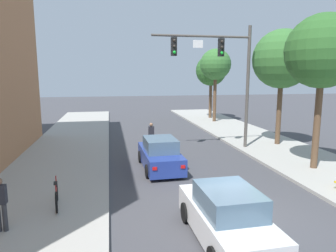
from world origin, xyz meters
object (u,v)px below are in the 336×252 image
object	(u,v)px
car_following_white	(226,217)
traffic_signal_mast	(222,65)
street_tree_nearest	(323,52)
pedestrian_crossing_road	(151,134)
pedestrian_sidewalk_left_walker	(0,202)
bicycle_leaning	(57,196)
car_lead_blue	(160,155)
street_tree_farthest	(211,71)
street_tree_second	(282,59)
street_tree_third	(216,65)

from	to	relation	value
car_following_white	traffic_signal_mast	bearing A→B (deg)	70.47
car_following_white	street_tree_nearest	xyz separation A→B (m)	(6.72, 5.35, 5.04)
traffic_signal_mast	pedestrian_crossing_road	world-z (taller)	traffic_signal_mast
traffic_signal_mast	street_tree_nearest	xyz separation A→B (m)	(3.11, -4.81, 0.44)
pedestrian_sidewalk_left_walker	bicycle_leaning	xyz separation A→B (m)	(1.30, 1.50, -0.52)
car_lead_blue	street_tree_farthest	xyz separation A→B (m)	(8.21, 16.48, 4.42)
car_lead_blue	street_tree_second	xyz separation A→B (m)	(8.53, 3.48, 4.96)
car_lead_blue	pedestrian_crossing_road	xyz separation A→B (m)	(0.18, 4.60, 0.19)
car_following_white	street_tree_farthest	size ratio (longest dim) A/B	0.64
street_tree_nearest	street_tree_farthest	distance (m)	18.25
street_tree_farthest	car_lead_blue	bearing A→B (deg)	-116.49
street_tree_second	street_tree_farthest	world-z (taller)	street_tree_second
pedestrian_crossing_road	street_tree_nearest	distance (m)	10.80
pedestrian_sidewalk_left_walker	street_tree_third	bearing A→B (deg)	55.49
car_following_white	pedestrian_sidewalk_left_walker	world-z (taller)	pedestrian_sidewalk_left_walker
street_tree_nearest	traffic_signal_mast	bearing A→B (deg)	122.89
car_following_white	bicycle_leaning	distance (m)	5.90
car_following_white	pedestrian_crossing_road	xyz separation A→B (m)	(-0.55, 11.69, 0.19)
traffic_signal_mast	street_tree_second	xyz separation A→B (m)	(4.19, 0.41, 0.36)
bicycle_leaning	street_tree_third	bearing A→B (deg)	56.07
car_lead_blue	street_tree_nearest	world-z (taller)	street_tree_nearest
pedestrian_crossing_road	bicycle_leaning	xyz separation A→B (m)	(-4.52, -8.69, -0.37)
car_lead_blue	bicycle_leaning	xyz separation A→B (m)	(-4.34, -4.10, -0.18)
car_following_white	pedestrian_sidewalk_left_walker	xyz separation A→B (m)	(-6.37, 1.50, 0.34)
bicycle_leaning	pedestrian_sidewalk_left_walker	bearing A→B (deg)	-130.90
street_tree_nearest	bicycle_leaning	bearing A→B (deg)	-168.72
street_tree_nearest	street_tree_third	world-z (taller)	street_tree_nearest
car_following_white	street_tree_third	xyz separation A→B (m)	(7.05, 21.01, 4.94)
car_lead_blue	pedestrian_crossing_road	bearing A→B (deg)	87.72
bicycle_leaning	street_tree_nearest	size ratio (longest dim) A/B	0.24
traffic_signal_mast	street_tree_nearest	distance (m)	5.75
pedestrian_crossing_road	street_tree_second	distance (m)	9.68
car_lead_blue	street_tree_second	size ratio (longest dim) A/B	0.58
car_lead_blue	car_following_white	world-z (taller)	same
car_following_white	bicycle_leaning	xyz separation A→B (m)	(-5.07, 3.00, -0.18)
street_tree_third	traffic_signal_mast	bearing A→B (deg)	-107.60
street_tree_third	street_tree_farthest	xyz separation A→B (m)	(0.43, 2.57, -0.52)
street_tree_nearest	street_tree_third	size ratio (longest dim) A/B	1.04
bicycle_leaning	street_tree_third	size ratio (longest dim) A/B	0.25
traffic_signal_mast	bicycle_leaning	distance (m)	12.23
car_following_white	street_tree_second	bearing A→B (deg)	53.60
street_tree_nearest	pedestrian_crossing_road	bearing A→B (deg)	138.91
car_lead_blue	street_tree_nearest	xyz separation A→B (m)	(7.45, -1.74, 5.04)
pedestrian_sidewalk_left_walker	pedestrian_crossing_road	distance (m)	11.73
traffic_signal_mast	street_tree_second	size ratio (longest dim) A/B	1.01
pedestrian_crossing_road	street_tree_nearest	world-z (taller)	street_tree_nearest
street_tree_farthest	street_tree_nearest	bearing A→B (deg)	-92.39
pedestrian_sidewalk_left_walker	street_tree_nearest	bearing A→B (deg)	16.38
car_lead_blue	pedestrian_sidewalk_left_walker	bearing A→B (deg)	-135.21
street_tree_farthest	traffic_signal_mast	bearing A→B (deg)	-106.11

